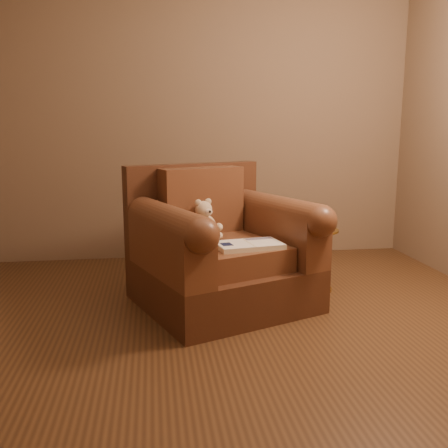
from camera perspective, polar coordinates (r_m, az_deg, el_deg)
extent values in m
plane|color=#52331C|center=(3.08, 1.46, -12.84)|extent=(4.00, 4.00, 0.00)
cube|color=#7C634C|center=(4.80, -2.55, 12.23)|extent=(4.00, 0.02, 2.70)
cube|color=#7C634C|center=(0.92, 24.23, 16.59)|extent=(4.00, 0.02, 2.70)
cube|color=#4A2918|center=(3.57, -0.13, -6.86)|extent=(1.39, 1.36, 0.30)
cube|color=#4A2918|center=(3.85, -3.53, 1.92)|extent=(1.05, 0.50, 0.67)
cube|color=brown|center=(3.46, 0.32, -3.42)|extent=(0.86, 0.94, 0.16)
cube|color=brown|center=(3.72, -2.57, 2.70)|extent=(0.65, 0.39, 0.49)
cube|color=brown|center=(3.25, -6.32, -2.77)|extent=(0.54, 0.94, 0.35)
cube|color=brown|center=(3.67, 6.19, -1.17)|extent=(0.54, 0.94, 0.35)
cylinder|color=brown|center=(3.21, -6.39, 0.24)|extent=(0.54, 0.94, 0.22)
cylinder|color=brown|center=(3.64, 6.25, 1.51)|extent=(0.54, 0.94, 0.22)
ellipsoid|color=beige|center=(3.57, -2.23, -0.31)|extent=(0.17, 0.15, 0.18)
sphere|color=beige|center=(3.55, -2.34, 1.67)|extent=(0.12, 0.12, 0.12)
ellipsoid|color=beige|center=(3.53, -2.97, 2.44)|extent=(0.05, 0.03, 0.05)
ellipsoid|color=beige|center=(3.57, -1.83, 2.56)|extent=(0.05, 0.03, 0.05)
ellipsoid|color=beige|center=(3.51, -1.79, 1.37)|extent=(0.06, 0.04, 0.05)
sphere|color=black|center=(3.49, -1.61, 1.43)|extent=(0.02, 0.02, 0.02)
ellipsoid|color=beige|center=(3.47, -2.62, -0.64)|extent=(0.06, 0.11, 0.06)
ellipsoid|color=beige|center=(3.56, -0.56, -0.34)|extent=(0.06, 0.11, 0.06)
ellipsoid|color=beige|center=(3.47, -1.87, -1.51)|extent=(0.07, 0.11, 0.06)
ellipsoid|color=beige|center=(3.52, -0.67, -1.32)|extent=(0.07, 0.11, 0.06)
cube|color=beige|center=(3.29, 2.87, -2.45)|extent=(0.47, 0.33, 0.03)
cube|color=white|center=(3.25, 1.10, -2.30)|extent=(0.25, 0.29, 0.00)
cube|color=white|center=(3.33, 4.60, -2.03)|extent=(0.25, 0.29, 0.00)
cube|color=beige|center=(3.29, 2.87, -2.15)|extent=(0.05, 0.26, 0.00)
cube|color=#0F1638|center=(3.24, 0.29, -2.33)|extent=(0.08, 0.10, 0.00)
cube|color=slate|center=(3.41, 4.02, -1.67)|extent=(0.20, 0.09, 0.00)
cylinder|color=gold|center=(3.98, 10.20, -7.25)|extent=(0.28, 0.28, 0.02)
cylinder|color=gold|center=(3.92, 10.32, -4.04)|extent=(0.03, 0.03, 0.45)
cylinder|color=gold|center=(3.86, 10.44, -0.69)|extent=(0.35, 0.35, 0.02)
cylinder|color=gold|center=(3.87, 10.43, -0.85)|extent=(0.03, 0.03, 0.02)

